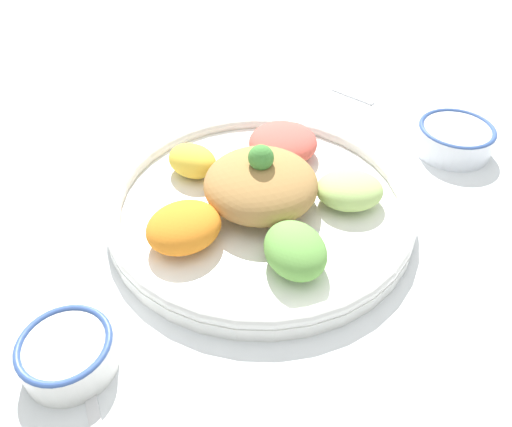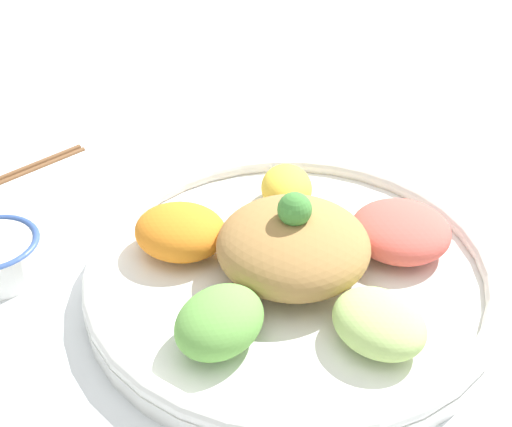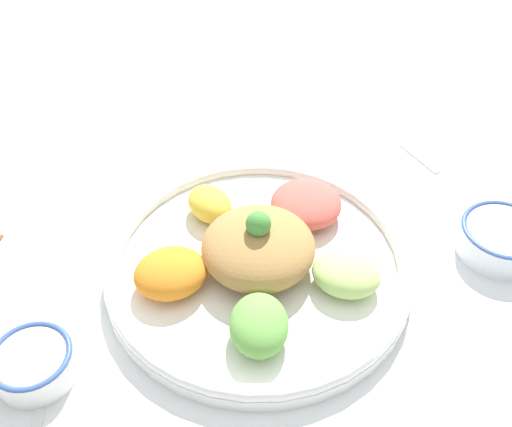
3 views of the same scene
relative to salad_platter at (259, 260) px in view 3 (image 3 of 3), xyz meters
The scene contains 5 objects.
ground_plane 0.05m from the salad_platter, 61.43° to the left, with size 2.40×2.40×0.00m, color white.
salad_platter is the anchor object (origin of this frame).
sauce_bowl_red 0.30m from the salad_platter, 21.26° to the right, with size 0.10×0.10×0.04m.
rice_bowl_blue 0.34m from the salad_platter, 135.38° to the left, with size 0.12×0.12×0.04m.
serving_spoon_extra 0.38m from the salad_platter, behind, with size 0.08×0.13×0.01m.
Camera 3 is at (0.41, 0.29, 0.63)m, focal length 42.00 mm.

